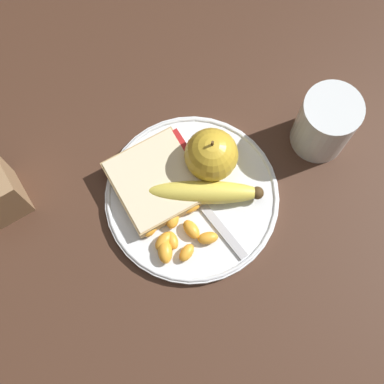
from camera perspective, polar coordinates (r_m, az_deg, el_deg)
ground_plane at (r=0.75m, az=-0.00°, el=-0.71°), size 3.00×3.00×0.00m
plate at (r=0.75m, az=-0.00°, el=-0.54°), size 0.24×0.24×0.01m
juice_glass at (r=0.76m, az=13.97°, el=7.00°), size 0.08×0.08×0.10m
apple at (r=0.72m, az=2.07°, el=3.98°), size 0.07×0.07×0.08m
banana at (r=0.73m, az=1.42°, el=-0.04°), size 0.11×0.15×0.03m
bread_slice at (r=0.74m, az=-3.83°, el=1.12°), size 0.12×0.12×0.02m
fork at (r=0.74m, az=0.51°, el=-0.68°), size 0.18×0.04×0.00m
jam_packet at (r=0.75m, az=-1.92°, el=4.66°), size 0.04×0.03×0.02m
orange_segment_0 at (r=0.72m, az=-0.07°, el=-4.01°), size 0.03×0.02×0.02m
orange_segment_1 at (r=0.73m, az=-0.35°, el=-1.46°), size 0.03×0.04×0.02m
orange_segment_2 at (r=0.72m, az=-3.04°, el=-5.25°), size 0.03×0.03×0.02m
orange_segment_3 at (r=0.72m, az=-2.14°, el=-5.17°), size 0.03×0.02×0.01m
orange_segment_4 at (r=0.72m, az=1.71°, el=-4.93°), size 0.03×0.03×0.02m
orange_segment_5 at (r=0.72m, az=-2.89°, el=-6.36°), size 0.04×0.03×0.02m
orange_segment_6 at (r=0.72m, az=-0.58°, el=-6.49°), size 0.03×0.03×0.01m
orange_segment_7 at (r=0.73m, az=-2.17°, el=-2.62°), size 0.04×0.03×0.02m
orange_segment_8 at (r=0.72m, az=-4.43°, el=-3.72°), size 0.03×0.03×0.02m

